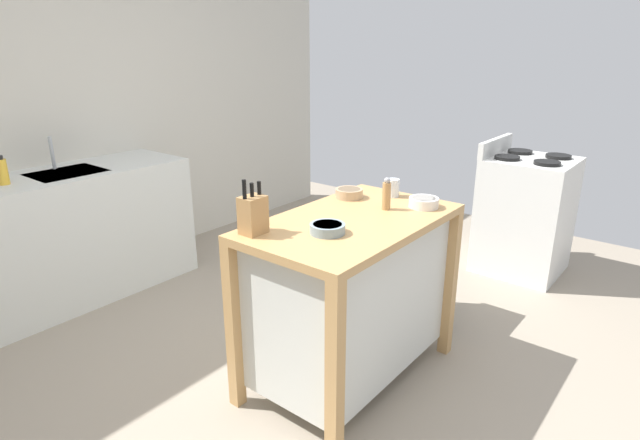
{
  "coord_description": "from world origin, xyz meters",
  "views": [
    {
      "loc": [
        -1.72,
        -1.39,
        1.69
      ],
      "look_at": [
        0.22,
        0.16,
        0.84
      ],
      "focal_mm": 28.94,
      "sensor_mm": 36.0,
      "label": 1
    }
  ],
  "objects_px": {
    "bowl_ceramic_small": "(327,228)",
    "drinking_cup": "(393,188)",
    "trash_bin": "(420,271)",
    "bottle_dish_soap": "(2,171)",
    "knife_block": "(253,214)",
    "pepper_grinder": "(387,194)",
    "bowl_ceramic_wide": "(349,193)",
    "stove": "(525,214)",
    "kitchen_island": "(351,291)",
    "bowl_stoneware_deep": "(424,202)",
    "sink_faucet": "(52,153)"
  },
  "relations": [
    {
      "from": "bowl_stoneware_deep",
      "to": "trash_bin",
      "type": "xyz_separation_m",
      "value": [
        0.42,
        0.21,
        -0.6
      ]
    },
    {
      "from": "sink_faucet",
      "to": "bottle_dish_soap",
      "type": "height_order",
      "value": "sink_faucet"
    },
    {
      "from": "drinking_cup",
      "to": "trash_bin",
      "type": "height_order",
      "value": "drinking_cup"
    },
    {
      "from": "drinking_cup",
      "to": "pepper_grinder",
      "type": "xyz_separation_m",
      "value": [
        -0.22,
        -0.09,
        0.03
      ]
    },
    {
      "from": "bowl_ceramic_wide",
      "to": "bowl_stoneware_deep",
      "type": "relative_size",
      "value": 0.98
    },
    {
      "from": "drinking_cup",
      "to": "sink_faucet",
      "type": "distance_m",
      "value": 2.3
    },
    {
      "from": "knife_block",
      "to": "bowl_ceramic_small",
      "type": "xyz_separation_m",
      "value": [
        0.2,
        -0.26,
        -0.07
      ]
    },
    {
      "from": "bowl_stoneware_deep",
      "to": "pepper_grinder",
      "type": "height_order",
      "value": "pepper_grinder"
    },
    {
      "from": "bottle_dish_soap",
      "to": "stove",
      "type": "relative_size",
      "value": 0.18
    },
    {
      "from": "bowl_ceramic_small",
      "to": "pepper_grinder",
      "type": "xyz_separation_m",
      "value": [
        0.46,
        -0.02,
        0.05
      ]
    },
    {
      "from": "stove",
      "to": "kitchen_island",
      "type": "bearing_deg",
      "value": 173.0
    },
    {
      "from": "bowl_ceramic_small",
      "to": "bowl_stoneware_deep",
      "type": "bearing_deg",
      "value": -13.96
    },
    {
      "from": "bowl_ceramic_small",
      "to": "sink_faucet",
      "type": "height_order",
      "value": "sink_faucet"
    },
    {
      "from": "pepper_grinder",
      "to": "bottle_dish_soap",
      "type": "bearing_deg",
      "value": 115.96
    },
    {
      "from": "kitchen_island",
      "to": "sink_faucet",
      "type": "height_order",
      "value": "sink_faucet"
    },
    {
      "from": "trash_bin",
      "to": "stove",
      "type": "xyz_separation_m",
      "value": [
        1.16,
        -0.27,
        0.13
      ]
    },
    {
      "from": "bowl_ceramic_wide",
      "to": "bowl_stoneware_deep",
      "type": "height_order",
      "value": "same"
    },
    {
      "from": "sink_faucet",
      "to": "stove",
      "type": "relative_size",
      "value": 0.22
    },
    {
      "from": "drinking_cup",
      "to": "pepper_grinder",
      "type": "height_order",
      "value": "pepper_grinder"
    },
    {
      "from": "bowl_ceramic_wide",
      "to": "stove",
      "type": "distance_m",
      "value": 1.8
    },
    {
      "from": "trash_bin",
      "to": "drinking_cup",
      "type": "bearing_deg",
      "value": 176.68
    },
    {
      "from": "bottle_dish_soap",
      "to": "pepper_grinder",
      "type": "bearing_deg",
      "value": -64.04
    },
    {
      "from": "bowl_ceramic_small",
      "to": "trash_bin",
      "type": "bearing_deg",
      "value": 3.02
    },
    {
      "from": "pepper_grinder",
      "to": "trash_bin",
      "type": "relative_size",
      "value": 0.27
    },
    {
      "from": "kitchen_island",
      "to": "bottle_dish_soap",
      "type": "relative_size",
      "value": 6.32
    },
    {
      "from": "drinking_cup",
      "to": "sink_faucet",
      "type": "height_order",
      "value": "sink_faucet"
    },
    {
      "from": "bowl_ceramic_wide",
      "to": "bowl_ceramic_small",
      "type": "bearing_deg",
      "value": -154.12
    },
    {
      "from": "knife_block",
      "to": "bowl_ceramic_wide",
      "type": "xyz_separation_m",
      "value": [
        0.72,
        -0.01,
        -0.06
      ]
    },
    {
      "from": "bowl_ceramic_wide",
      "to": "pepper_grinder",
      "type": "xyz_separation_m",
      "value": [
        -0.05,
        -0.27,
        0.05
      ]
    },
    {
      "from": "bowl_ceramic_small",
      "to": "bottle_dish_soap",
      "type": "xyz_separation_m",
      "value": [
        -0.54,
        2.04,
        0.05
      ]
    },
    {
      "from": "drinking_cup",
      "to": "bottle_dish_soap",
      "type": "bearing_deg",
      "value": 121.88
    },
    {
      "from": "bowl_stoneware_deep",
      "to": "stove",
      "type": "xyz_separation_m",
      "value": [
        1.58,
        -0.06,
        -0.46
      ]
    },
    {
      "from": "knife_block",
      "to": "trash_bin",
      "type": "distance_m",
      "value": 1.42
    },
    {
      "from": "bowl_ceramic_small",
      "to": "trash_bin",
      "type": "relative_size",
      "value": 0.25
    },
    {
      "from": "trash_bin",
      "to": "sink_faucet",
      "type": "xyz_separation_m",
      "value": [
        -1.19,
        2.16,
        0.68
      ]
    },
    {
      "from": "bowl_ceramic_small",
      "to": "bowl_stoneware_deep",
      "type": "height_order",
      "value": "bowl_stoneware_deep"
    },
    {
      "from": "trash_bin",
      "to": "bowl_ceramic_small",
      "type": "bearing_deg",
      "value": -176.98
    },
    {
      "from": "bowl_ceramic_wide",
      "to": "bowl_ceramic_small",
      "type": "relative_size",
      "value": 0.94
    },
    {
      "from": "sink_faucet",
      "to": "bottle_dish_soap",
      "type": "xyz_separation_m",
      "value": [
        -0.38,
        -0.17,
        -0.03
      ]
    },
    {
      "from": "bottle_dish_soap",
      "to": "bowl_ceramic_wide",
      "type": "bearing_deg",
      "value": -59.49
    },
    {
      "from": "bowl_ceramic_small",
      "to": "bottle_dish_soap",
      "type": "height_order",
      "value": "bottle_dish_soap"
    },
    {
      "from": "drinking_cup",
      "to": "trash_bin",
      "type": "xyz_separation_m",
      "value": [
        0.35,
        -0.02,
        -0.62
      ]
    },
    {
      "from": "bowl_ceramic_small",
      "to": "trash_bin",
      "type": "height_order",
      "value": "bowl_ceramic_small"
    },
    {
      "from": "kitchen_island",
      "to": "drinking_cup",
      "type": "xyz_separation_m",
      "value": [
        0.45,
        0.05,
        0.44
      ]
    },
    {
      "from": "bowl_stoneware_deep",
      "to": "pepper_grinder",
      "type": "xyz_separation_m",
      "value": [
        -0.15,
        0.13,
        0.05
      ]
    },
    {
      "from": "trash_bin",
      "to": "bottle_dish_soap",
      "type": "relative_size",
      "value": 3.56
    },
    {
      "from": "stove",
      "to": "bowl_ceramic_small",
      "type": "bearing_deg",
      "value": 174.49
    },
    {
      "from": "bottle_dish_soap",
      "to": "sink_faucet",
      "type": "bearing_deg",
      "value": 23.97
    },
    {
      "from": "bowl_ceramic_small",
      "to": "drinking_cup",
      "type": "distance_m",
      "value": 0.69
    },
    {
      "from": "knife_block",
      "to": "pepper_grinder",
      "type": "height_order",
      "value": "knife_block"
    }
  ]
}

